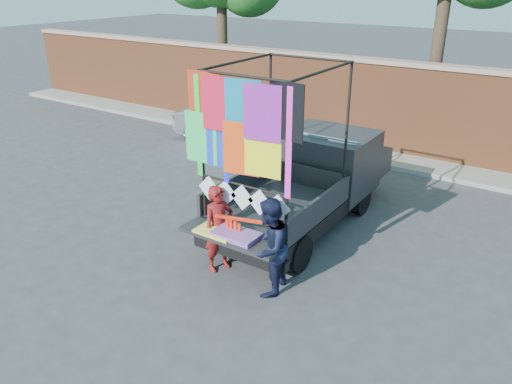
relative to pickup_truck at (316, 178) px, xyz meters
The scene contains 8 objects.
ground 2.40m from the pickup_truck, 101.10° to the right, with size 90.00×90.00×0.00m, color #38383A.
brick_wall 4.84m from the pickup_truck, 95.14° to the left, with size 30.00×0.45×2.61m.
curb 4.20m from the pickup_truck, 96.01° to the left, with size 30.00×1.20×0.12m, color gray.
pickup_truck is the anchor object (origin of this frame).
sedan 5.47m from the pickup_truck, 143.94° to the left, with size 1.29×3.70×1.22m, color silver.
woman 2.83m from the pickup_truck, 97.63° to the right, with size 0.56×0.37×1.54m, color maroon.
man 3.01m from the pickup_truck, 76.44° to the right, with size 0.79×0.62×1.63m, color black.
streamer_bundle 2.88m from the pickup_truck, 88.78° to the right, with size 0.92×0.29×0.65m.
Camera 1 is at (4.73, -6.47, 4.71)m, focal length 35.00 mm.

